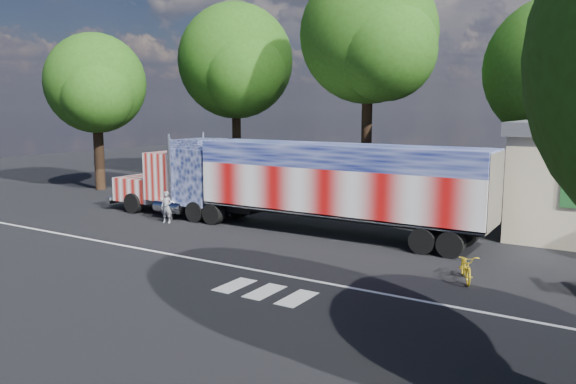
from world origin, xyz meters
The scene contains 10 objects.
ground centered at (0.00, 0.00, 0.00)m, with size 100.00×100.00×0.00m, color black.
lane_markings centered at (1.71, -3.77, 0.01)m, with size 30.00×2.67×0.01m.
semi_truck centered at (-0.28, 3.57, 2.31)m, with size 21.03×3.32×4.48m.
coach_bus centered at (-6.48, 10.39, 1.82)m, with size 12.08×2.81×3.52m.
woman centered at (-6.34, 1.50, 0.81)m, with size 0.59×0.39×1.62m, color slate.
bicycle centered at (9.13, -0.25, 0.48)m, with size 0.64×1.83×0.96m, color gold.
tree_nw_a centered at (-13.73, 17.31, 9.40)m, with size 9.51×9.06×13.99m.
tree_ne_a centered at (9.91, 15.40, 7.84)m, with size 8.53×8.12×11.95m.
tree_w_a centered at (-18.61, 7.58, 7.43)m, with size 7.26×6.91×10.94m.
tree_n_mid centered at (-1.62, 15.71, 10.45)m, with size 9.44×8.99×15.02m.
Camera 1 is at (13.74, -18.99, 5.80)m, focal length 35.00 mm.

